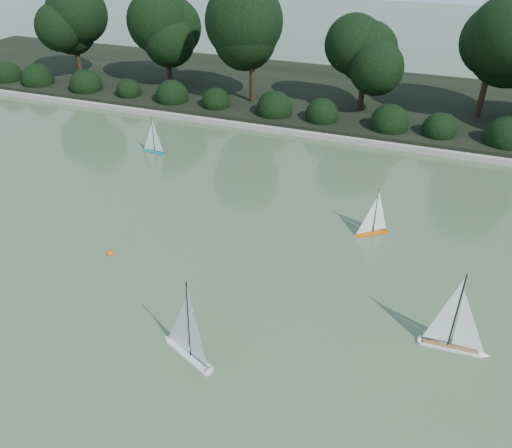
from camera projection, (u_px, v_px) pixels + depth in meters
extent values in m
plane|color=#314529|center=(197.00, 307.00, 9.56)|extent=(80.00, 80.00, 0.00)
cube|color=gray|center=(316.00, 135.00, 16.64)|extent=(40.00, 0.35, 0.18)
cube|color=black|center=(342.00, 97.00, 19.78)|extent=(40.00, 8.00, 0.30)
cylinder|color=black|center=(80.00, 67.00, 21.28)|extent=(0.20, 0.20, 1.51)
sphere|color=black|center=(71.00, 22.00, 20.30)|extent=(2.38, 2.38, 2.38)
cylinder|color=black|center=(170.00, 74.00, 20.61)|extent=(0.20, 0.20, 1.37)
sphere|color=black|center=(166.00, 31.00, 19.71)|extent=(2.24, 2.24, 2.24)
cylinder|color=black|center=(252.00, 87.00, 18.64)|extent=(0.20, 0.20, 1.66)
sphere|color=black|center=(252.00, 30.00, 17.56)|extent=(2.66, 2.66, 2.66)
cylinder|color=black|center=(361.00, 100.00, 17.96)|extent=(0.20, 0.20, 1.26)
sphere|color=black|center=(366.00, 56.00, 17.12)|extent=(2.10, 2.10, 2.10)
cylinder|color=black|center=(481.00, 101.00, 17.21)|extent=(0.20, 0.20, 1.73)
sphere|color=black|center=(497.00, 36.00, 16.08)|extent=(2.80, 2.80, 2.80)
sphere|color=black|center=(4.00, 75.00, 21.30)|extent=(1.10, 1.10, 1.10)
sphere|color=black|center=(41.00, 80.00, 20.71)|extent=(1.10, 1.10, 1.10)
sphere|color=black|center=(82.00, 85.00, 20.12)|extent=(1.10, 1.10, 1.10)
sphere|color=black|center=(124.00, 91.00, 19.53)|extent=(1.10, 1.10, 1.10)
sphere|color=black|center=(169.00, 96.00, 18.94)|extent=(1.10, 1.10, 1.10)
sphere|color=black|center=(217.00, 102.00, 18.35)|extent=(1.10, 1.10, 1.10)
sphere|color=black|center=(268.00, 109.00, 17.76)|extent=(1.10, 1.10, 1.10)
sphere|color=black|center=(323.00, 115.00, 17.16)|extent=(1.10, 1.10, 1.10)
sphere|color=black|center=(382.00, 123.00, 16.57)|extent=(1.10, 1.10, 1.10)
sphere|color=black|center=(445.00, 131.00, 15.98)|extent=(1.10, 1.10, 1.10)
cube|color=silver|center=(189.00, 354.00, 8.48)|extent=(1.00, 0.60, 0.10)
cone|color=silver|center=(168.00, 336.00, 8.83)|extent=(0.27, 0.27, 0.20)
cylinder|color=silver|center=(208.00, 370.00, 8.18)|extent=(0.16, 0.16, 0.10)
cylinder|color=black|center=(187.00, 319.00, 8.01)|extent=(0.03, 0.03, 1.56)
cylinder|color=black|center=(199.00, 358.00, 8.26)|extent=(0.43, 0.20, 0.02)
cube|color=white|center=(450.00, 346.00, 8.64)|extent=(0.99, 0.25, 0.10)
cone|color=white|center=(486.00, 353.00, 8.49)|extent=(0.21, 0.21, 0.20)
cylinder|color=white|center=(421.00, 339.00, 8.77)|extent=(0.12, 0.12, 0.10)
cube|color=olive|center=(451.00, 343.00, 8.61)|extent=(0.91, 0.19, 0.01)
cylinder|color=black|center=(458.00, 310.00, 8.22)|extent=(0.02, 0.02, 1.52)
cylinder|color=black|center=(436.00, 338.00, 8.65)|extent=(0.45, 0.04, 0.02)
cube|color=#E85B00|center=(372.00, 232.00, 11.70)|extent=(0.68, 0.55, 0.07)
cone|color=#E85B00|center=(355.00, 235.00, 11.60)|extent=(0.21, 0.21, 0.15)
cylinder|color=#E85B00|center=(386.00, 230.00, 11.78)|extent=(0.12, 0.12, 0.07)
cylinder|color=black|center=(377.00, 210.00, 11.38)|extent=(0.02, 0.02, 1.14)
cylinder|color=black|center=(380.00, 228.00, 11.70)|extent=(0.28, 0.21, 0.01)
cube|color=#0B8490|center=(154.00, 151.00, 15.62)|extent=(0.76, 0.26, 0.07)
cone|color=#0B8490|center=(144.00, 149.00, 15.80)|extent=(0.17, 0.17, 0.15)
cylinder|color=#0B8490|center=(164.00, 154.00, 15.47)|extent=(0.10, 0.10, 0.07)
cylinder|color=black|center=(153.00, 133.00, 15.28)|extent=(0.02, 0.02, 1.15)
cylinder|color=black|center=(159.00, 150.00, 15.49)|extent=(0.34, 0.07, 0.01)
sphere|color=#E2460B|center=(110.00, 254.00, 11.03)|extent=(0.17, 0.17, 0.17)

